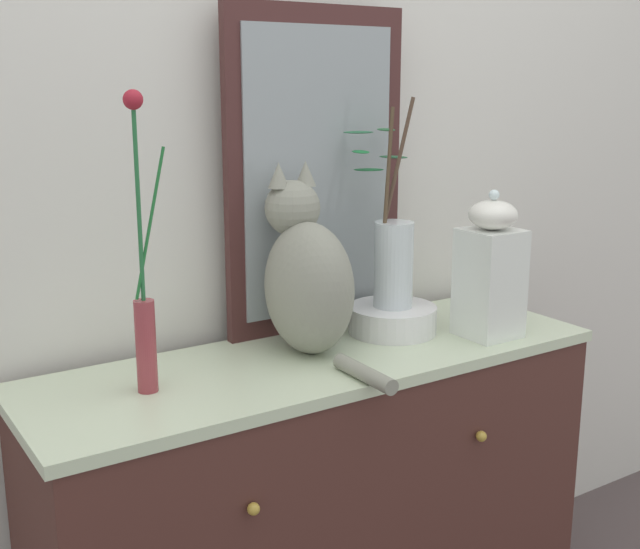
% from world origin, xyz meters
% --- Properties ---
extents(wall_back, '(4.40, 0.08, 2.60)m').
position_xyz_m(wall_back, '(0.00, 0.28, 1.30)').
color(wall_back, silver).
rests_on(wall_back, ground_plane).
extents(sideboard, '(1.28, 0.43, 0.81)m').
position_xyz_m(sideboard, '(0.00, -0.00, 0.41)').
color(sideboard, '#492822').
rests_on(sideboard, ground_plane).
extents(mirror_leaning, '(0.47, 0.03, 0.74)m').
position_xyz_m(mirror_leaning, '(0.11, 0.18, 1.18)').
color(mirror_leaning, '#422221').
rests_on(mirror_leaning, sideboard).
extents(cat_sitting, '(0.18, 0.43, 0.41)m').
position_xyz_m(cat_sitting, '(-0.01, 0.04, 0.98)').
color(cat_sitting, gray).
rests_on(cat_sitting, sideboard).
extents(vase_slim_green, '(0.08, 0.04, 0.56)m').
position_xyz_m(vase_slim_green, '(-0.39, 0.01, 0.98)').
color(vase_slim_green, brown).
rests_on(vase_slim_green, sideboard).
extents(bowl_porcelain, '(0.21, 0.21, 0.06)m').
position_xyz_m(bowl_porcelain, '(0.23, 0.05, 0.84)').
color(bowl_porcelain, white).
rests_on(bowl_porcelain, sideboard).
extents(vase_glass_clear, '(0.15, 0.15, 0.48)m').
position_xyz_m(vase_glass_clear, '(0.23, 0.05, 0.99)').
color(vase_glass_clear, silver).
rests_on(vase_glass_clear, bowl_porcelain).
extents(jar_lidded_porcelain, '(0.12, 0.12, 0.34)m').
position_xyz_m(jar_lidded_porcelain, '(0.40, -0.09, 0.96)').
color(jar_lidded_porcelain, white).
rests_on(jar_lidded_porcelain, sideboard).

